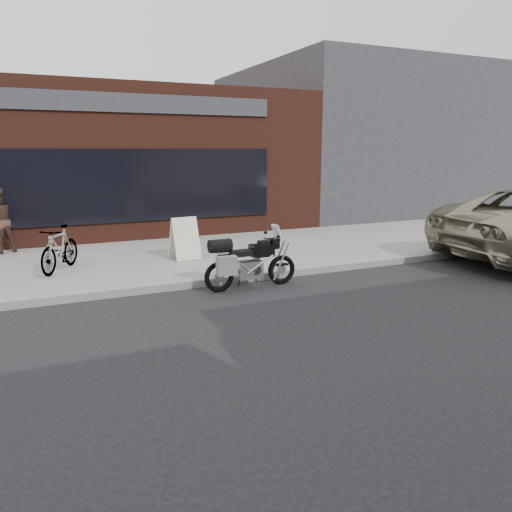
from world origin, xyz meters
The scene contains 7 objects.
ground centered at (0.00, 0.00, 0.00)m, with size 120.00×120.00×0.00m, color black.
near_sidewalk centered at (0.00, 7.00, 0.07)m, with size 44.00×6.00×0.15m, color gray.
storefront centered at (-2.00, 13.98, 2.25)m, with size 14.00×10.07×4.50m.
neighbour_building centered at (10.00, 14.00, 3.00)m, with size 10.00×10.00×6.00m, color #2D2E33.
motorcycle centered at (-0.04, 3.56, 0.53)m, with size 1.95×0.65×1.23m.
bicycle_rear centered at (-3.26, 6.00, 0.63)m, with size 0.45×1.58×0.95m, color gray.
sandwich_sign centered at (-0.52, 6.08, 0.64)m, with size 0.68×0.63×0.98m.
Camera 1 is at (-3.78, -5.08, 2.66)m, focal length 35.00 mm.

